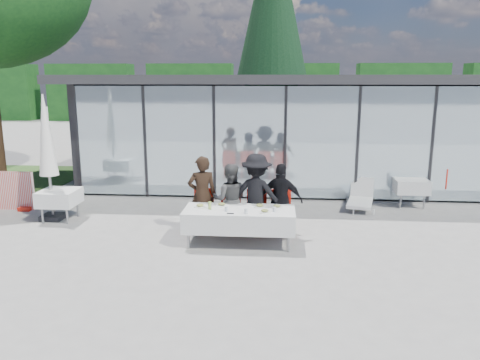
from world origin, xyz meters
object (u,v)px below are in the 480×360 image
at_px(dining_table, 239,219).
at_px(plate_b, 222,205).
at_px(spare_chair_b, 450,184).
at_px(diner_c, 256,195).
at_px(plate_d, 277,206).
at_px(diner_chair_a, 203,208).
at_px(diner_a, 202,195).
at_px(market_umbrella, 47,142).
at_px(folded_eyeglasses, 230,213).
at_px(diner_chair_c, 256,209).
at_px(diner_d, 281,200).
at_px(spare_table_right, 410,186).
at_px(juice_bottle, 210,205).
at_px(conifer_tree, 272,17).
at_px(diner_chair_d, 281,210).
at_px(plate_c, 260,206).
at_px(plate_a, 200,206).
at_px(diner_chair_b, 230,209).
at_px(plate_extra, 265,211).
at_px(lounger, 361,197).
at_px(spare_table_left, 59,198).

height_order(dining_table, plate_b, plate_b).
bearing_deg(spare_chair_b, dining_table, -145.75).
relative_size(diner_c, plate_d, 7.19).
bearing_deg(diner_chair_a, diner_a, -90.00).
bearing_deg(market_umbrella, plate_d, -12.31).
height_order(diner_a, folded_eyeglasses, diner_a).
bearing_deg(diner_a, diner_chair_c, 169.26).
bearing_deg(diner_a, diner_d, 163.44).
bearing_deg(spare_table_right, diner_c, -145.83).
height_order(diner_a, spare_chair_b, diner_a).
height_order(juice_bottle, conifer_tree, conifer_tree).
distance_m(diner_chair_a, diner_chair_d, 1.71).
height_order(diner_c, market_umbrella, market_umbrella).
bearing_deg(conifer_tree, plate_c, -90.10).
bearing_deg(spare_table_right, market_umbrella, -167.57).
relative_size(plate_a, plate_d, 1.00).
height_order(diner_chair_b, plate_extra, diner_chair_b).
distance_m(plate_extra, juice_bottle, 1.14).
height_order(juice_bottle, spare_table_right, juice_bottle).
relative_size(plate_a, folded_eyeglasses, 1.79).
distance_m(dining_table, diner_chair_b, 0.79).
relative_size(plate_c, plate_d, 1.00).
xyz_separation_m(diner_d, plate_c, (-0.44, -0.43, -0.02)).
height_order(plate_extra, folded_eyeglasses, plate_extra).
xyz_separation_m(diner_chair_d, conifer_tree, (-0.42, 11.79, 5.45)).
xyz_separation_m(folded_eyeglasses, spare_chair_b, (5.61, 4.06, -0.22)).
distance_m(diner_chair_d, juice_bottle, 1.68).
xyz_separation_m(dining_table, spare_table_right, (4.30, 3.33, 0.02)).
distance_m(plate_b, lounger, 4.46).
xyz_separation_m(diner_c, plate_b, (-0.71, -0.41, -0.12)).
distance_m(plate_extra, spare_table_right, 5.17).
xyz_separation_m(diner_chair_a, spare_chair_b, (6.32, 2.97, 0.00)).
bearing_deg(spare_chair_b, conifer_tree, 119.71).
relative_size(plate_d, juice_bottle, 1.62).
height_order(diner_a, plate_c, diner_a).
relative_size(diner_chair_d, conifer_tree, 0.09).
xyz_separation_m(juice_bottle, folded_eyeglasses, (0.45, -0.30, -0.07)).
bearing_deg(plate_b, plate_d, -2.42).
bearing_deg(diner_d, plate_c, 54.27).
bearing_deg(plate_a, spare_table_left, 161.18).
xyz_separation_m(diner_d, plate_d, (-0.09, -0.45, -0.02)).
xyz_separation_m(diner_chair_a, folded_eyeglasses, (0.72, -1.09, 0.22)).
height_order(diner_d, plate_a, diner_d).
height_order(diner_d, lounger, diner_d).
relative_size(diner_d, juice_bottle, 10.28).
relative_size(diner_d, market_umbrella, 0.53).
xyz_separation_m(diner_chair_a, diner_chair_b, (0.60, 0.00, 0.00)).
bearing_deg(juice_bottle, plate_c, 13.43).
xyz_separation_m(dining_table, diner_chair_c, (0.32, 0.75, -0.00)).
height_order(diner_d, juice_bottle, diner_d).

